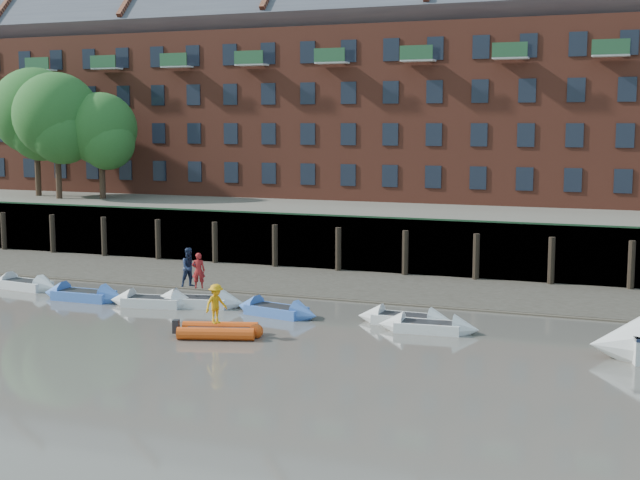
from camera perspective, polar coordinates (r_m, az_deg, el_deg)
The scene contains 18 objects.
ground at distance 31.42m, azimuth -9.14°, elevation -8.43°, with size 220.00×220.00×0.00m, color #5B564E.
foreshore at distance 47.41m, azimuth 1.89°, elevation -2.91°, with size 110.00×8.00×0.50m, color #3D382F.
mud_band at distance 44.27m, azimuth 0.44°, elevation -3.66°, with size 110.00×1.60×0.10m, color #4C4336.
river_wall at distance 51.26m, azimuth 3.52°, elevation -0.33°, with size 110.00×1.23×3.30m.
bank_terrace at distance 64.28m, azimuth 7.21°, elevation 1.22°, with size 110.00×28.00×3.20m, color #5E594D.
apartment_terrace at distance 65.00m, azimuth 7.59°, elevation 11.20°, with size 80.60×15.56×20.98m.
tree_cluster at distance 67.30m, azimuth -16.50°, elevation 7.57°, with size 11.76×7.74×9.40m.
rowboat_0 at distance 48.80m, azimuth -18.35°, elevation -2.73°, with size 4.53×1.85×1.28m.
rowboat_1 at distance 44.95m, azimuth -14.88°, elevation -3.44°, with size 4.60×1.39×1.33m.
rowboat_2 at distance 42.73m, azimuth -10.61°, elevation -3.89°, with size 4.51×1.94×1.27m.
rowboat_3 at distance 42.31m, azimuth -7.80°, elevation -3.93°, with size 4.68×2.08×1.31m.
rowboat_4 at distance 40.06m, azimuth -2.81°, elevation -4.54°, with size 4.47×2.11×1.25m.
rowboat_5 at distance 38.47m, azimuth 5.50°, elevation -5.07°, with size 4.29×1.26×1.25m.
rowboat_6 at distance 37.19m, azimuth 6.94°, elevation -5.54°, with size 4.28×1.57×1.22m.
rib_tender at distance 36.30m, azimuth -6.32°, elevation -5.79°, with size 3.48×2.45×0.59m.
person_rower_a at distance 41.99m, azimuth -7.78°, elevation -1.95°, with size 0.61×0.40×1.68m, color maroon.
person_rower_b at distance 42.39m, azimuth -8.34°, elevation -1.74°, with size 0.91×0.71×1.87m, color #19233F.
person_rib_crew at distance 36.11m, azimuth -6.67°, elevation -4.08°, with size 1.04×0.60×1.61m, color orange.
Camera 1 is at (15.38, -26.02, 8.58)m, focal length 50.00 mm.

